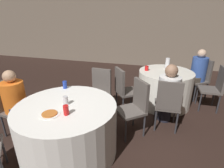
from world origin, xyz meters
name	(u,v)px	position (x,y,z in m)	size (l,w,h in m)	color
ground_plane	(76,154)	(0.00, 0.00, 0.00)	(16.00, 16.00, 0.00)	black
wall_back	(134,28)	(0.00, 4.94, 1.40)	(16.00, 0.06, 2.80)	#7A6B5B
table_near	(68,129)	(-0.10, 0.04, 0.38)	(1.36, 1.36, 0.76)	white
table_far	(164,88)	(1.20, 1.92, 0.38)	(1.13, 1.13, 0.76)	white
chair_near_northeast	(136,103)	(0.74, 0.74, 0.55)	(0.56, 0.56, 0.92)	#59514C
chair_near_west	(11,103)	(-1.18, 0.20, 0.55)	(0.46, 0.45, 0.92)	#59514C
chair_near_north	(100,89)	(-0.01, 1.13, 0.55)	(0.43, 0.44, 0.92)	#59514C
chair_far_northeast	(201,76)	(1.99, 2.49, 0.55)	(0.56, 0.56, 0.92)	#59514C
chair_far_southwest	(123,87)	(0.41, 1.34, 0.55)	(0.56, 0.56, 0.92)	#59514C
chair_far_south	(168,102)	(1.24, 0.94, 0.55)	(0.42, 0.42, 0.92)	#59514C
chair_far_east	(216,85)	(2.18, 1.95, 0.55)	(0.42, 0.41, 0.92)	#59514C
person_white_shirt	(168,95)	(1.23, 1.10, 0.59)	(0.36, 0.52, 1.15)	black
person_orange_shirt	(19,104)	(-1.02, 0.18, 0.57)	(0.51, 0.37, 1.11)	#33384C
person_blue_shirt	(195,75)	(1.86, 2.40, 0.59)	(0.48, 0.45, 1.17)	#4C4238
pizza_plate_near	(50,114)	(-0.17, -0.21, 0.76)	(0.25, 0.25, 0.02)	white
soda_can_silver	(66,100)	(-0.11, 0.07, 0.82)	(0.07, 0.07, 0.12)	silver
soda_can_blue	(65,85)	(-0.40, 0.56, 0.82)	(0.07, 0.07, 0.12)	#1E38A5
soda_can_red	(66,110)	(0.02, -0.16, 0.82)	(0.07, 0.07, 0.12)	red
bottle_far	(167,63)	(1.21, 2.13, 0.88)	(0.09, 0.09, 0.24)	white
cup_far	(147,68)	(0.79, 1.88, 0.80)	(0.08, 0.08, 0.10)	red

